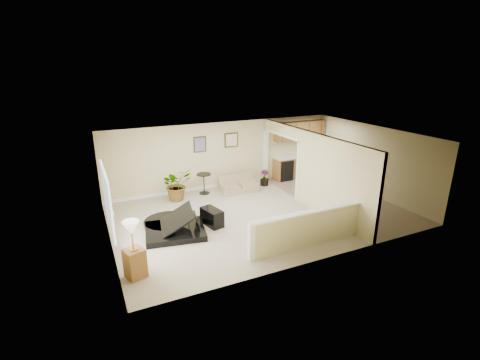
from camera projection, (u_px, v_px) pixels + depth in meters
name	position (u px, v px, depth m)	size (l,w,h in m)	color
floor	(261.00, 214.00, 11.04)	(9.00, 9.00, 0.00)	beige
back_wall	(224.00, 155.00, 13.22)	(9.00, 0.04, 2.50)	beige
front_wall	(323.00, 213.00, 8.07)	(9.00, 0.04, 2.50)	beige
left_wall	(106.00, 200.00, 8.84)	(0.04, 6.00, 2.50)	beige
right_wall	(372.00, 160.00, 12.45)	(0.04, 6.00, 2.50)	beige
ceiling	(262.00, 137.00, 10.25)	(9.00, 6.00, 0.04)	silver
kitchen_vinyl	(339.00, 199.00, 12.30)	(2.70, 6.00, 0.01)	gray
interior_partition	(305.00, 169.00, 11.59)	(0.18, 5.99, 2.50)	beige
pony_half_wall	(306.00, 228.00, 8.93)	(3.42, 0.22, 1.00)	beige
left_window	(107.00, 199.00, 8.35)	(0.05, 2.15, 1.45)	white
wall_art_left	(200.00, 144.00, 12.66)	(0.48, 0.04, 0.58)	#3B2915
wall_mirror	(231.00, 140.00, 13.14)	(0.55, 0.04, 0.55)	#3B2915
kitchen_cabinets	(298.00, 157.00, 14.39)	(2.36, 0.65, 2.33)	olive
piano	(171.00, 211.00, 9.67)	(2.08, 2.12, 1.53)	black
piano_bench	(212.00, 217.00, 10.23)	(0.38, 0.75, 0.50)	black
loveseat	(238.00, 183.00, 12.98)	(1.41, 0.85, 0.79)	tan
accent_table	(204.00, 181.00, 12.65)	(0.52, 0.52, 0.76)	black
palm_plant	(177.00, 185.00, 12.06)	(1.23, 1.14, 1.13)	black
small_plant	(264.00, 179.00, 13.59)	(0.41, 0.41, 0.62)	black
lamp_stand	(134.00, 254.00, 7.62)	(0.51, 0.51, 1.36)	olive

